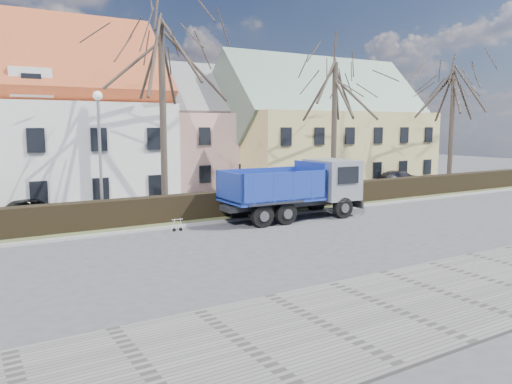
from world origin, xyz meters
TOP-DOWN VIEW (x-y plane):
  - ground at (0.00, 0.00)m, footprint 120.00×120.00m
  - sidewalk_near at (0.00, -8.50)m, footprint 80.00×5.00m
  - curb_far at (0.00, 4.60)m, footprint 80.00×0.30m
  - grass_strip at (0.00, 6.20)m, footprint 80.00×3.00m
  - hedge at (0.00, 6.00)m, footprint 60.00×0.90m
  - building_pink at (4.00, 20.00)m, footprint 10.80×8.80m
  - building_yellow at (16.00, 17.00)m, footprint 18.80×10.80m
  - tree_1 at (-2.00, 8.50)m, footprint 9.20×9.20m
  - tree_2 at (10.00, 8.50)m, footprint 8.00×8.00m
  - tree_3 at (22.00, 8.50)m, footprint 7.60×7.60m
  - dump_truck at (2.91, 3.64)m, footprint 7.92×3.13m
  - streetlight at (-5.81, 7.00)m, footprint 0.51×0.51m
  - cart_frame at (-3.41, 3.82)m, footprint 0.76×0.50m
  - parked_car_a at (-8.55, 10.10)m, footprint 3.82×2.40m
  - parked_car_b at (19.50, 11.33)m, footprint 4.35×2.16m

SIDE VIEW (x-z plane):
  - ground at x=0.00m, z-range 0.00..0.00m
  - sidewalk_near at x=0.00m, z-range 0.00..0.08m
  - grass_strip at x=0.00m, z-range 0.00..0.10m
  - curb_far at x=0.00m, z-range 0.00..0.12m
  - cart_frame at x=-3.41m, z-range 0.00..0.65m
  - parked_car_a at x=-8.55m, z-range 0.00..1.21m
  - parked_car_b at x=19.50m, z-range 0.00..1.21m
  - hedge at x=0.00m, z-range 0.00..1.30m
  - dump_truck at x=2.91m, z-range 0.00..3.14m
  - streetlight at x=-5.81m, z-range 0.00..6.58m
  - building_pink at x=4.00m, z-range 0.00..8.00m
  - building_yellow at x=16.00m, z-range 0.00..8.50m
  - tree_3 at x=22.00m, z-range 0.00..10.45m
  - tree_2 at x=10.00m, z-range 0.00..11.00m
  - tree_1 at x=-2.00m, z-range 0.00..12.65m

